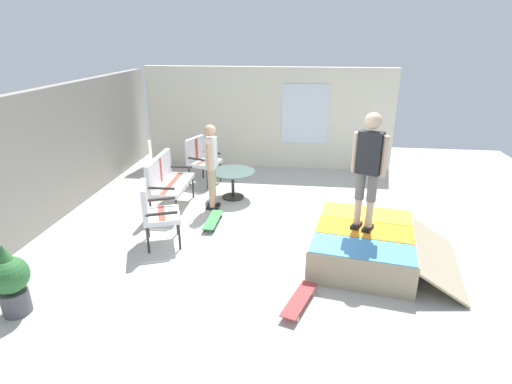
{
  "coord_description": "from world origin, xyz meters",
  "views": [
    {
      "loc": [
        -5.98,
        -0.41,
        3.11
      ],
      "look_at": [
        0.14,
        0.34,
        0.7
      ],
      "focal_mm": 28.26,
      "sensor_mm": 36.0,
      "label": 1
    }
  ],
  "objects": [
    {
      "name": "ground_plane",
      "position": [
        0.0,
        0.0,
        -0.05
      ],
      "size": [
        12.0,
        12.0,
        0.1
      ],
      "primitive_type": "cube",
      "color": "beige"
    },
    {
      "name": "back_wall_cinderblock",
      "position": [
        0.0,
        4.0,
        1.14
      ],
      "size": [
        9.0,
        0.2,
        2.28
      ],
      "color": "gray",
      "rests_on": "ground_plane"
    },
    {
      "name": "house_facade",
      "position": [
        3.8,
        0.49,
        1.21
      ],
      "size": [
        0.23,
        6.0,
        2.42
      ],
      "color": "silver",
      "rests_on": "ground_plane"
    },
    {
      "name": "skate_ramp",
      "position": [
        -0.6,
        -1.37,
        0.24
      ],
      "size": [
        2.08,
        2.3,
        0.49
      ],
      "color": "tan",
      "rests_on": "ground_plane"
    },
    {
      "name": "patio_bench",
      "position": [
        0.87,
        2.13,
        0.62
      ],
      "size": [
        1.26,
        0.58,
        1.02
      ],
      "color": "#2D2823",
      "rests_on": "ground_plane"
    },
    {
      "name": "patio_chair_near_house",
      "position": [
        2.36,
        1.86,
        0.61
      ],
      "size": [
        0.77,
        0.73,
        1.02
      ],
      "color": "#2D2823",
      "rests_on": "ground_plane"
    },
    {
      "name": "patio_chair_by_wall",
      "position": [
        -0.53,
        1.85,
        0.61
      ],
      "size": [
        0.78,
        0.74,
        1.02
      ],
      "color": "#2D2823",
      "rests_on": "ground_plane"
    },
    {
      "name": "patio_table",
      "position": [
        1.55,
        0.98,
        0.4
      ],
      "size": [
        0.9,
        0.9,
        0.57
      ],
      "color": "#2D2823",
      "rests_on": "ground_plane"
    },
    {
      "name": "person_watching",
      "position": [
        1.0,
        1.28,
        0.93
      ],
      "size": [
        0.48,
        0.25,
        1.61
      ],
      "color": "black",
      "rests_on": "ground_plane"
    },
    {
      "name": "person_skater",
      "position": [
        -0.57,
        -1.3,
        1.47
      ],
      "size": [
        0.34,
        0.44,
        1.68
      ],
      "color": "black",
      "rests_on": "skate_ramp"
    },
    {
      "name": "skateboard_by_bench",
      "position": [
        0.27,
        1.12,
        0.08
      ],
      "size": [
        0.8,
        0.21,
        0.1
      ],
      "color": "#3F8C4C",
      "rests_on": "ground_plane"
    },
    {
      "name": "skateboard_spare",
      "position": [
        -1.84,
        -0.44,
        0.08
      ],
      "size": [
        0.82,
        0.45,
        0.1
      ],
      "color": "#B23838",
      "rests_on": "ground_plane"
    },
    {
      "name": "potted_plant",
      "position": [
        -2.38,
        2.91,
        0.47
      ],
      "size": [
        0.44,
        0.44,
        0.92
      ],
      "color": "#515156",
      "rests_on": "ground_plane"
    }
  ]
}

